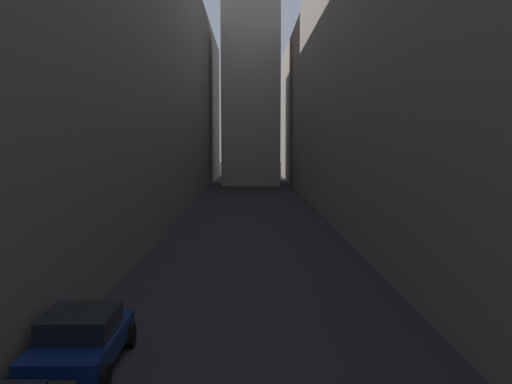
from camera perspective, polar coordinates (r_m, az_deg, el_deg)
The scene contains 4 objects.
ground_plane at distance 45.00m, azimuth -0.44°, elevation -2.30°, with size 264.00×264.00×0.00m, color #232326.
building_block_left at distance 48.39m, azimuth -14.95°, elevation 11.05°, with size 12.77×108.00×21.92m, color slate.
building_block_right at distance 48.44m, azimuth 14.24°, elevation 10.14°, with size 13.20×108.00×20.38m, color gray.
parked_car_left_third at distance 15.27m, azimuth -17.27°, elevation -14.00°, with size 2.06×4.19×1.44m.
Camera 1 is at (-0.16, 3.36, 5.63)m, focal length 39.54 mm.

